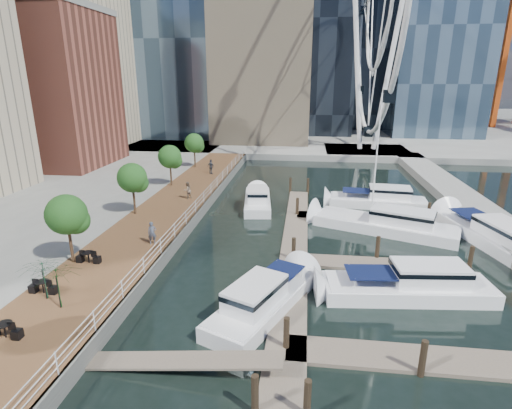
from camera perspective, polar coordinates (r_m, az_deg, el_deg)
The scene contains 15 objects.
ground at distance 22.50m, azimuth -3.39°, elevation -16.40°, with size 520.00×520.00×0.00m, color black.
boardwalk at distance 37.62m, azimuth -12.82°, elevation -1.63°, with size 6.00×60.00×1.00m, color brown.
seawall at distance 36.72m, azimuth -8.41°, elevation -1.85°, with size 0.25×60.00×1.00m, color #595954.
land_far at distance 121.00m, azimuth 5.52°, elevation 11.69°, with size 200.00×114.00×1.00m, color gray.
breakwater at distance 43.41m, azimuth 29.01°, elevation -0.87°, with size 4.00×60.00×1.00m, color gray.
pier at distance 72.12m, azimuth 15.46°, elevation 7.24°, with size 14.00×12.00×1.00m, color gray.
railing at distance 36.43m, azimuth -8.63°, elevation -0.32°, with size 0.10×60.00×1.05m, color white, non-canonical shape.
floating_docks at distance 31.09m, azimuth 14.74°, elevation -5.92°, with size 16.00×34.00×2.60m.
street_trees at distance 36.59m, azimuth -17.29°, elevation 3.66°, with size 2.60×42.60×4.60m.
cafe_tables at distance 24.23m, azimuth -30.04°, elevation -12.52°, with size 2.50×13.70×0.74m.
yacht_foreground at distance 26.38m, azimuth 20.66°, elevation -12.13°, with size 2.93×10.92×2.15m, color white, non-canonical shape.
pedestrian_near at distance 30.03m, azimuth -14.62°, elevation -3.96°, with size 0.62×0.40×1.69m, color #495061.
pedestrian_mid at distance 40.68m, azimuth -9.76°, elevation 2.02°, with size 0.85×0.66×1.74m, color #866F5C.
pedestrian_far at distance 51.09m, azimuth -6.45°, elevation 5.36°, with size 1.06×0.44×1.81m, color #373A45.
moored_yachts at distance 34.42m, azimuth 17.50°, elevation -4.73°, with size 24.77×37.62×11.50m.
Camera 1 is at (3.58, -18.35, 12.53)m, focal length 28.00 mm.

